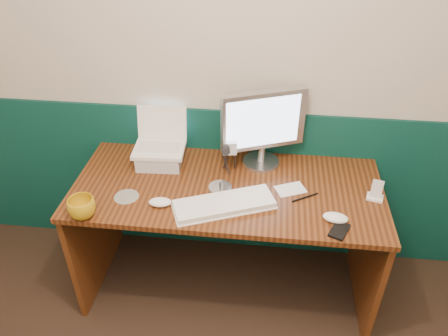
# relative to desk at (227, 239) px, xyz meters

# --- Properties ---
(back_wall) EXTENTS (3.50, 0.04, 2.50)m
(back_wall) POSITION_rel_desk_xyz_m (0.02, 0.37, 0.88)
(back_wall) COLOR beige
(back_wall) RESTS_ON ground
(wainscot) EXTENTS (3.48, 0.02, 1.00)m
(wainscot) POSITION_rel_desk_xyz_m (0.02, 0.36, 0.12)
(wainscot) COLOR #07312E
(wainscot) RESTS_ON ground
(desk) EXTENTS (1.60, 0.70, 0.75)m
(desk) POSITION_rel_desk_xyz_m (0.00, 0.00, 0.00)
(desk) COLOR #3A1A0A
(desk) RESTS_ON ground
(laptop_riser) EXTENTS (0.25, 0.21, 0.08)m
(laptop_riser) POSITION_rel_desk_xyz_m (-0.39, 0.17, 0.42)
(laptop_riser) COLOR silver
(laptop_riser) RESTS_ON desk
(laptop) EXTENTS (0.28, 0.22, 0.23)m
(laptop) POSITION_rel_desk_xyz_m (-0.39, 0.17, 0.57)
(laptop) COLOR white
(laptop) RESTS_ON laptop_riser
(monitor) EXTENTS (0.47, 0.29, 0.45)m
(monitor) POSITION_rel_desk_xyz_m (0.16, 0.23, 0.60)
(monitor) COLOR #B4B4B9
(monitor) RESTS_ON desk
(keyboard) EXTENTS (0.51, 0.33, 0.03)m
(keyboard) POSITION_rel_desk_xyz_m (0.00, -0.17, 0.39)
(keyboard) COLOR white
(keyboard) RESTS_ON desk
(mouse_right) EXTENTS (0.13, 0.09, 0.04)m
(mouse_right) POSITION_rel_desk_xyz_m (0.53, -0.21, 0.39)
(mouse_right) COLOR white
(mouse_right) RESTS_ON desk
(mouse_left) EXTENTS (0.12, 0.08, 0.04)m
(mouse_left) POSITION_rel_desk_xyz_m (-0.31, -0.19, 0.39)
(mouse_left) COLOR white
(mouse_left) RESTS_ON desk
(mug) EXTENTS (0.16, 0.16, 0.10)m
(mug) POSITION_rel_desk_xyz_m (-0.65, -0.31, 0.43)
(mug) COLOR #C49512
(mug) RESTS_ON desk
(camcorder) EXTENTS (0.11, 0.14, 0.20)m
(camcorder) POSITION_rel_desk_xyz_m (-0.01, 0.15, 0.47)
(camcorder) COLOR silver
(camcorder) RESTS_ON desk
(cd_spindle) EXTENTS (0.12, 0.12, 0.02)m
(cd_spindle) POSITION_rel_desk_xyz_m (-0.03, -0.04, 0.39)
(cd_spindle) COLOR silver
(cd_spindle) RESTS_ON desk
(cd_loose_a) EXTENTS (0.12, 0.12, 0.00)m
(cd_loose_a) POSITION_rel_desk_xyz_m (-0.49, -0.14, 0.38)
(cd_loose_a) COLOR silver
(cd_loose_a) RESTS_ON desk
(pen) EXTENTS (0.13, 0.09, 0.01)m
(pen) POSITION_rel_desk_xyz_m (0.40, -0.05, 0.38)
(pen) COLOR black
(pen) RESTS_ON desk
(papers) EXTENTS (0.18, 0.15, 0.00)m
(papers) POSITION_rel_desk_xyz_m (0.32, 0.01, 0.38)
(papers) COLOR white
(papers) RESTS_ON desk
(dock) EXTENTS (0.09, 0.08, 0.01)m
(dock) POSITION_rel_desk_xyz_m (0.74, -0.01, 0.38)
(dock) COLOR white
(dock) RESTS_ON desk
(music_player) EXTENTS (0.06, 0.04, 0.09)m
(music_player) POSITION_rel_desk_xyz_m (0.74, -0.01, 0.44)
(music_player) COLOR silver
(music_player) RESTS_ON dock
(pda) EXTENTS (0.11, 0.13, 0.01)m
(pda) POSITION_rel_desk_xyz_m (0.54, -0.28, 0.38)
(pda) COLOR black
(pda) RESTS_ON desk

